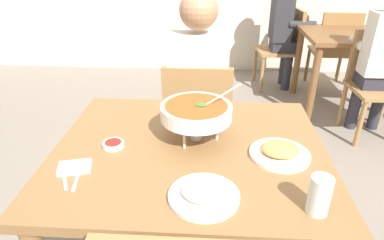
{
  "coord_description": "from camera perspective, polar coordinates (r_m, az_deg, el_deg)",
  "views": [
    {
      "loc": [
        0.08,
        -1.19,
        1.52
      ],
      "look_at": [
        0.0,
        0.15,
        0.82
      ],
      "focal_mm": 31.4,
      "sensor_mm": 36.0,
      "label": 1
    }
  ],
  "objects": [
    {
      "name": "chair_bg_left",
      "position": [
        4.1,
        15.54,
        12.3
      ],
      "size": [
        0.48,
        0.48,
        0.9
      ],
      "color": "olive",
      "rests_on": "ground_plane"
    },
    {
      "name": "sauce_dish",
      "position": [
        1.44,
        -13.22,
        -4.02
      ],
      "size": [
        0.09,
        0.09,
        0.02
      ],
      "color": "white",
      "rests_on": "dining_table_main"
    },
    {
      "name": "dining_table_main",
      "position": [
        1.47,
        -0.36,
        -8.52
      ],
      "size": [
        1.13,
        0.95,
        0.77
      ],
      "color": "brown",
      "rests_on": "ground_plane"
    },
    {
      "name": "curry_bowl",
      "position": [
        1.4,
        0.73,
        1.34
      ],
      "size": [
        0.33,
        0.3,
        0.26
      ],
      "color": "silver",
      "rests_on": "dining_table_main"
    },
    {
      "name": "spoon_utensil",
      "position": [
        1.3,
        -18.83,
        -9.07
      ],
      "size": [
        0.04,
        0.17,
        0.01
      ],
      "primitive_type": "cube",
      "rotation": [
        0.0,
        0.0,
        0.16
      ],
      "color": "silver",
      "rests_on": "dining_table_main"
    },
    {
      "name": "diner_main",
      "position": [
        2.13,
        1.06,
        6.13
      ],
      "size": [
        0.4,
        0.45,
        1.31
      ],
      "color": "#2D2D38",
      "rests_on": "ground_plane"
    },
    {
      "name": "dining_table_far",
      "position": [
        3.71,
        25.88,
        11.03
      ],
      "size": [
        1.0,
        0.8,
        0.77
      ],
      "color": "brown",
      "rests_on": "ground_plane"
    },
    {
      "name": "napkin_folded",
      "position": [
        1.35,
        -19.31,
        -7.58
      ],
      "size": [
        0.14,
        0.11,
        0.02
      ],
      "primitive_type": "cube",
      "rotation": [
        0.0,
        0.0,
        0.25
      ],
      "color": "white",
      "rests_on": "dining_table_main"
    },
    {
      "name": "appetizer_plate",
      "position": [
        1.38,
        14.71,
        -5.25
      ],
      "size": [
        0.24,
        0.24,
        0.06
      ],
      "color": "white",
      "rests_on": "dining_table_main"
    },
    {
      "name": "chair_diner_main",
      "position": [
        2.2,
        0.97,
        0.08
      ],
      "size": [
        0.44,
        0.44,
        0.9
      ],
      "color": "olive",
      "rests_on": "ground_plane"
    },
    {
      "name": "patron_bg_left",
      "position": [
        4.03,
        15.38,
        15.53
      ],
      "size": [
        0.45,
        0.4,
        1.31
      ],
      "color": "#2D2D38",
      "rests_on": "ground_plane"
    },
    {
      "name": "rice_plate",
      "position": [
        1.14,
        2.04,
        -12.32
      ],
      "size": [
        0.24,
        0.24,
        0.06
      ],
      "color": "white",
      "rests_on": "dining_table_main"
    },
    {
      "name": "drink_glass",
      "position": [
        1.13,
        20.77,
        -12.12
      ],
      "size": [
        0.07,
        0.07,
        0.13
      ],
      "color": "silver",
      "rests_on": "dining_table_main"
    },
    {
      "name": "fork_utensil",
      "position": [
        1.32,
        -20.86,
        -8.88
      ],
      "size": [
        0.09,
        0.16,
        0.01
      ],
      "primitive_type": "cube",
      "rotation": [
        0.0,
        0.0,
        0.46
      ],
      "color": "silver",
      "rests_on": "dining_table_main"
    },
    {
      "name": "chair_bg_middle",
      "position": [
        3.31,
        28.76,
        6.29
      ],
      "size": [
        0.46,
        0.46,
        0.9
      ],
      "color": "olive",
      "rests_on": "ground_plane"
    },
    {
      "name": "chair_bg_right",
      "position": [
        4.16,
        23.06,
        11.32
      ],
      "size": [
        0.45,
        0.45,
        0.9
      ],
      "color": "olive",
      "rests_on": "ground_plane"
    }
  ]
}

